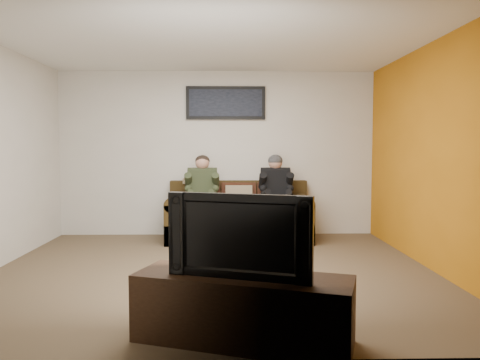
{
  "coord_description": "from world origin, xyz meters",
  "views": [
    {
      "loc": [
        0.17,
        -5.23,
        1.4
      ],
      "look_at": [
        0.33,
        1.2,
        0.95
      ],
      "focal_mm": 35.0,
      "sensor_mm": 36.0,
      "label": 1
    }
  ],
  "objects_px": {
    "person_right": "(276,193)",
    "framed_poster": "(226,103)",
    "cat": "(242,206)",
    "television": "(243,234)",
    "tv_stand": "(243,309)",
    "sofa": "(239,218)",
    "person_left": "(202,194)"
  },
  "relations": [
    {
      "from": "person_right",
      "to": "framed_poster",
      "type": "height_order",
      "value": "framed_poster"
    },
    {
      "from": "cat",
      "to": "framed_poster",
      "type": "xyz_separation_m",
      "value": [
        -0.23,
        0.59,
        1.57
      ]
    },
    {
      "from": "cat",
      "to": "framed_poster",
      "type": "relative_size",
      "value": 0.53
    },
    {
      "from": "cat",
      "to": "tv_stand",
      "type": "height_order",
      "value": "cat"
    },
    {
      "from": "person_right",
      "to": "framed_poster",
      "type": "xyz_separation_m",
      "value": [
        -0.75,
        0.57,
        1.38
      ]
    },
    {
      "from": "sofa",
      "to": "cat",
      "type": "relative_size",
      "value": 3.25
    },
    {
      "from": "sofa",
      "to": "tv_stand",
      "type": "xyz_separation_m",
      "value": [
        -0.06,
        -3.78,
        -0.09
      ]
    },
    {
      "from": "person_right",
      "to": "sofa",
      "type": "bearing_deg",
      "value": 162.04
    },
    {
      "from": "sofa",
      "to": "person_left",
      "type": "height_order",
      "value": "person_left"
    },
    {
      "from": "tv_stand",
      "to": "television",
      "type": "height_order",
      "value": "television"
    },
    {
      "from": "person_right",
      "to": "cat",
      "type": "relative_size",
      "value": 1.96
    },
    {
      "from": "sofa",
      "to": "person_left",
      "type": "xyz_separation_m",
      "value": [
        -0.55,
        -0.18,
        0.39
      ]
    },
    {
      "from": "person_left",
      "to": "person_right",
      "type": "bearing_deg",
      "value": 0.02
    },
    {
      "from": "television",
      "to": "person_left",
      "type": "bearing_deg",
      "value": 116.33
    },
    {
      "from": "framed_poster",
      "to": "person_right",
      "type": "bearing_deg",
      "value": -37.12
    },
    {
      "from": "person_left",
      "to": "television",
      "type": "bearing_deg",
      "value": -82.28
    },
    {
      "from": "sofa",
      "to": "framed_poster",
      "type": "xyz_separation_m",
      "value": [
        -0.2,
        0.39,
        1.77
      ]
    },
    {
      "from": "sofa",
      "to": "framed_poster",
      "type": "bearing_deg",
      "value": 117.17
    },
    {
      "from": "framed_poster",
      "to": "television",
      "type": "distance_m",
      "value": 4.37
    },
    {
      "from": "person_right",
      "to": "cat",
      "type": "distance_m",
      "value": 0.55
    },
    {
      "from": "tv_stand",
      "to": "person_right",
      "type": "bearing_deg",
      "value": 98.94
    },
    {
      "from": "tv_stand",
      "to": "television",
      "type": "xyz_separation_m",
      "value": [
        0.0,
        0.0,
        0.54
      ]
    },
    {
      "from": "sofa",
      "to": "television",
      "type": "xyz_separation_m",
      "value": [
        -0.06,
        -3.78,
        0.45
      ]
    },
    {
      "from": "sofa",
      "to": "tv_stand",
      "type": "relative_size",
      "value": 1.38
    },
    {
      "from": "person_right",
      "to": "framed_poster",
      "type": "relative_size",
      "value": 1.03
    },
    {
      "from": "tv_stand",
      "to": "framed_poster",
      "type": "bearing_deg",
      "value": 110.49
    },
    {
      "from": "television",
      "to": "sofa",
      "type": "bearing_deg",
      "value": 107.66
    },
    {
      "from": "framed_poster",
      "to": "television",
      "type": "relative_size",
      "value": 1.21
    },
    {
      "from": "cat",
      "to": "framed_poster",
      "type": "height_order",
      "value": "framed_poster"
    },
    {
      "from": "person_right",
      "to": "television",
      "type": "bearing_deg",
      "value": -99.67
    },
    {
      "from": "person_left",
      "to": "tv_stand",
      "type": "height_order",
      "value": "person_left"
    },
    {
      "from": "framed_poster",
      "to": "cat",
      "type": "bearing_deg",
      "value": -68.29
    }
  ]
}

